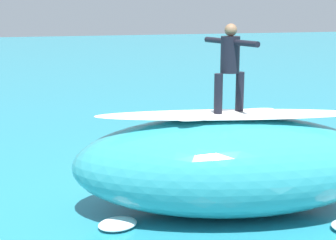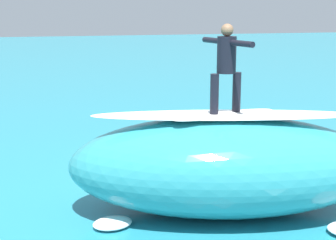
{
  "view_description": "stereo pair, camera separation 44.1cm",
  "coord_description": "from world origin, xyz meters",
  "px_view_note": "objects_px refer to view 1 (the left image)",
  "views": [
    {
      "loc": [
        4.55,
        10.77,
        4.03
      ],
      "look_at": [
        1.27,
        -0.25,
        1.46
      ],
      "focal_mm": 55.0,
      "sensor_mm": 36.0,
      "label": 1
    },
    {
      "loc": [
        4.13,
        10.89,
        4.03
      ],
      "look_at": [
        1.27,
        -0.25,
        1.46
      ],
      "focal_mm": 55.0,
      "sensor_mm": 36.0,
      "label": 2
    }
  ],
  "objects_px": {
    "surfboard_riding": "(229,114)",
    "surfboard_paddling": "(125,156)",
    "surfer_paddling": "(120,151)",
    "surfer_riding": "(230,61)"
  },
  "relations": [
    {
      "from": "surfboard_riding",
      "to": "surfer_paddling",
      "type": "xyz_separation_m",
      "value": [
        1.3,
        -4.21,
        -1.77
      ]
    },
    {
      "from": "surfer_riding",
      "to": "surfboard_paddling",
      "type": "bearing_deg",
      "value": -87.57
    },
    {
      "from": "surfboard_paddling",
      "to": "surfer_paddling",
      "type": "xyz_separation_m",
      "value": [
        0.12,
        -0.02,
        0.17
      ]
    },
    {
      "from": "surfboard_paddling",
      "to": "surfboard_riding",
      "type": "bearing_deg",
      "value": -66.86
    },
    {
      "from": "surfer_paddling",
      "to": "surfer_riding",
      "type": "bearing_deg",
      "value": -65.38
    },
    {
      "from": "surfer_paddling",
      "to": "surfboard_riding",
      "type": "bearing_deg",
      "value": -65.38
    },
    {
      "from": "surfer_riding",
      "to": "surfer_paddling",
      "type": "distance_m",
      "value": 5.22
    },
    {
      "from": "surfer_riding",
      "to": "surfboard_riding",
      "type": "bearing_deg",
      "value": -140.14
    },
    {
      "from": "surfboard_riding",
      "to": "surfboard_paddling",
      "type": "relative_size",
      "value": 1.13
    },
    {
      "from": "surfer_riding",
      "to": "surfboard_paddling",
      "type": "relative_size",
      "value": 0.84
    }
  ]
}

